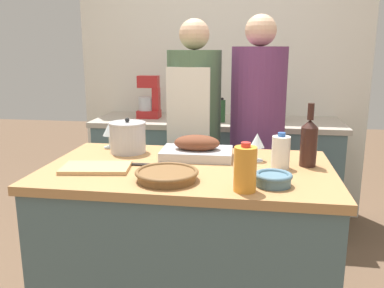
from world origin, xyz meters
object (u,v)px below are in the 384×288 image
at_px(wine_glass_right, 109,130).
at_px(knife_chef, 122,164).
at_px(cutting_board, 96,168).
at_px(person_cook_aproned, 194,135).
at_px(person_cook_guest, 257,134).
at_px(milk_jug, 281,152).
at_px(stock_pot, 128,137).
at_px(condiment_bottle_tall, 282,112).
at_px(wine_bottle_green, 309,142).
at_px(wine_glass_left, 257,141).
at_px(mixing_bowl, 273,179).
at_px(stand_mixer, 149,100).
at_px(condiment_bottle_short, 222,111).
at_px(wicker_basket, 167,175).
at_px(roasting_pan, 197,149).
at_px(juice_jug, 245,169).

xyz_separation_m(wine_glass_right, knife_chef, (0.18, -0.32, -0.09)).
bearing_deg(knife_chef, cutting_board, -132.81).
height_order(person_cook_aproned, person_cook_guest, person_cook_guest).
height_order(milk_jug, person_cook_guest, person_cook_guest).
height_order(stock_pot, condiment_bottle_tall, stock_pot).
bearing_deg(person_cook_aproned, wine_bottle_green, -41.91).
bearing_deg(person_cook_aproned, wine_glass_left, -52.40).
height_order(mixing_bowl, wine_glass_right, wine_glass_right).
xyz_separation_m(wine_bottle_green, stand_mixer, (-1.11, 1.34, 0.00)).
relative_size(stand_mixer, condiment_bottle_short, 1.81).
bearing_deg(wicker_basket, condiment_bottle_tall, 71.27).
relative_size(person_cook_aproned, person_cook_guest, 0.99).
height_order(stock_pot, milk_jug, stock_pot).
distance_m(wine_bottle_green, stand_mixer, 1.74).
distance_m(wine_glass_left, condiment_bottle_short, 1.20).
distance_m(milk_jug, condiment_bottle_tall, 1.43).
relative_size(roasting_pan, wine_glass_left, 2.60).
height_order(milk_jug, stand_mixer, stand_mixer).
height_order(condiment_bottle_short, person_cook_aproned, person_cook_aproned).
bearing_deg(condiment_bottle_tall, person_cook_guest, -106.79).
bearing_deg(stand_mixer, roasting_pan, -65.68).
relative_size(wicker_basket, condiment_bottle_short, 1.39).
relative_size(mixing_bowl, person_cook_guest, 0.09).
bearing_deg(wine_glass_left, wine_bottle_green, -12.64).
xyz_separation_m(roasting_pan, wine_glass_left, (0.30, -0.01, 0.05)).
bearing_deg(wine_glass_right, stand_mixer, 93.55).
bearing_deg(wine_bottle_green, wicker_basket, -152.67).
distance_m(roasting_pan, knife_chef, 0.38).
bearing_deg(wine_bottle_green, milk_jug, -156.88).
relative_size(wicker_basket, wine_glass_left, 1.93).
relative_size(juice_jug, person_cook_aproned, 0.12).
relative_size(roasting_pan, stand_mixer, 1.04).
distance_m(wine_glass_left, wine_glass_right, 0.82).
xyz_separation_m(wine_glass_right, person_cook_aproned, (0.40, 0.47, -0.11)).
height_order(roasting_pan, mixing_bowl, roasting_pan).
bearing_deg(roasting_pan, wine_glass_left, -1.42).
xyz_separation_m(roasting_pan, stand_mixer, (-0.58, 1.28, 0.08)).
bearing_deg(roasting_pan, juice_jug, -61.03).
distance_m(wicker_basket, condiment_bottle_short, 1.54).
distance_m(roasting_pan, juice_jug, 0.52).
distance_m(mixing_bowl, wine_glass_left, 0.38).
bearing_deg(person_cook_aproned, knife_chef, -100.94).
xyz_separation_m(mixing_bowl, stand_mixer, (-0.94, 1.65, 0.09)).
xyz_separation_m(stand_mixer, condiment_bottle_short, (0.61, -0.12, -0.06)).
relative_size(juice_jug, wine_glass_right, 1.41).
bearing_deg(milk_jug, wine_bottle_green, 23.12).
bearing_deg(knife_chef, wine_glass_right, 119.04).
relative_size(stand_mixer, condiment_bottle_tall, 2.16).
bearing_deg(wicker_basket, knife_chef, 142.41).
bearing_deg(condiment_bottle_tall, wine_glass_right, -130.97).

